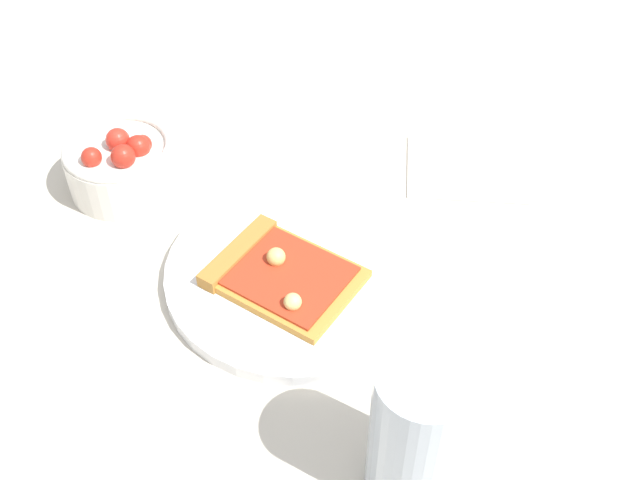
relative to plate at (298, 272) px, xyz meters
The scene contains 6 objects.
ground_plane 0.04m from the plate, 19.46° to the left, with size 2.40×2.40×0.00m, color beige.
plate is the anchor object (origin of this frame).
pizza_slice_main 0.03m from the plate, 114.18° to the left, with size 0.16×0.16×0.02m.
salad_bowl 0.24m from the plate, 44.43° to the left, with size 0.12×0.12×0.07m.
soda_glass 0.24m from the plate, 167.26° to the right, with size 0.07×0.07×0.14m.
paper_napkin 0.25m from the plate, 59.53° to the right, with size 0.11×0.13×0.00m, color silver.
Camera 1 is at (-0.54, 0.06, 0.56)m, focal length 43.10 mm.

